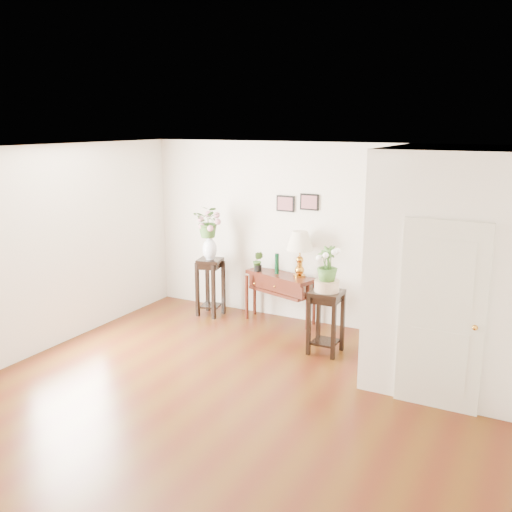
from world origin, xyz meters
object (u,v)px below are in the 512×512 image
Objects in this scene: console_table at (280,298)px; plant_stand_a at (210,287)px; table_lamp at (300,254)px; plant_stand_b at (326,322)px.

plant_stand_a is (-1.14, -0.24, 0.08)m from console_table.
table_lamp reaches higher than plant_stand_b.
table_lamp is 0.76× the size of plant_stand_a.
plant_stand_b is at bearing -48.02° from table_lamp.
plant_stand_b is (1.09, -0.85, 0.05)m from console_table.
console_table is 1.62× the size of table_lamp.
plant_stand_b is at bearing -15.35° from plant_stand_a.
table_lamp reaches higher than plant_stand_a.
plant_stand_a is at bearing 164.65° from plant_stand_b.
console_table is at bearing 11.76° from plant_stand_a.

